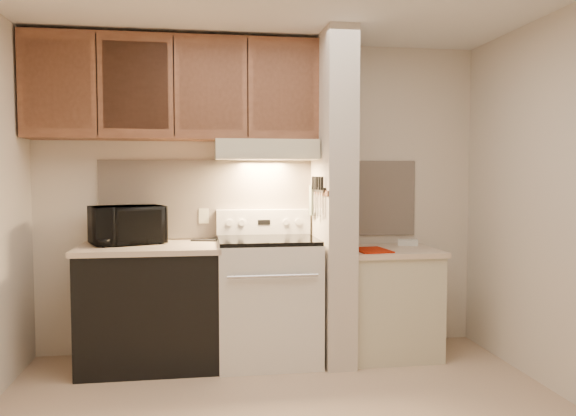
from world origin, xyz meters
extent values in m
cube|color=beige|center=(0.00, 1.50, 1.25)|extent=(3.60, 2.50, 0.02)
cube|color=beige|center=(0.00, 1.49, 1.24)|extent=(2.60, 0.02, 0.63)
cube|color=silver|center=(0.00, 1.16, 0.46)|extent=(0.76, 0.65, 0.92)
cube|color=black|center=(0.00, 0.84, 0.50)|extent=(0.50, 0.01, 0.30)
cylinder|color=silver|center=(0.00, 0.80, 0.72)|extent=(0.65, 0.02, 0.02)
cube|color=black|center=(0.00, 1.16, 0.94)|extent=(0.74, 0.64, 0.03)
cube|color=silver|center=(0.00, 1.44, 1.05)|extent=(0.76, 0.08, 0.20)
cube|color=black|center=(0.00, 1.40, 1.05)|extent=(0.10, 0.01, 0.04)
cylinder|color=silver|center=(-0.28, 1.40, 1.05)|extent=(0.05, 0.02, 0.05)
cylinder|color=silver|center=(-0.18, 1.40, 1.05)|extent=(0.05, 0.02, 0.05)
cylinder|color=silver|center=(0.18, 1.40, 1.05)|extent=(0.05, 0.02, 0.05)
cylinder|color=silver|center=(0.28, 1.40, 1.05)|extent=(0.05, 0.02, 0.05)
cube|color=black|center=(-0.88, 1.17, 0.43)|extent=(1.00, 0.63, 0.87)
cube|color=beige|center=(-0.88, 1.17, 0.89)|extent=(1.04, 0.67, 0.04)
cube|color=black|center=(-0.48, 1.36, 0.92)|extent=(0.21, 0.11, 0.01)
cylinder|color=#255C57|center=(-0.83, 1.39, 0.95)|extent=(0.10, 0.10, 0.09)
cube|color=beige|center=(-0.48, 1.48, 1.10)|extent=(0.08, 0.01, 0.12)
imported|color=black|center=(-1.06, 1.28, 1.05)|extent=(0.61, 0.52, 0.29)
cube|color=beige|center=(0.51, 1.15, 1.25)|extent=(0.22, 0.70, 2.50)
cube|color=brown|center=(0.39, 1.15, 1.30)|extent=(0.01, 0.70, 0.04)
cube|color=black|center=(0.39, 1.10, 1.32)|extent=(0.02, 0.42, 0.04)
cube|color=silver|center=(0.38, 0.94, 1.22)|extent=(0.01, 0.03, 0.16)
cylinder|color=black|center=(0.38, 0.93, 1.37)|extent=(0.02, 0.02, 0.10)
cube|color=silver|center=(0.38, 1.01, 1.21)|extent=(0.01, 0.04, 0.18)
cylinder|color=black|center=(0.38, 1.01, 1.37)|extent=(0.02, 0.02, 0.10)
cube|color=silver|center=(0.38, 1.10, 1.20)|extent=(0.01, 0.04, 0.20)
cylinder|color=black|center=(0.38, 1.11, 1.37)|extent=(0.02, 0.02, 0.10)
cube|color=silver|center=(0.38, 1.19, 1.22)|extent=(0.01, 0.04, 0.16)
cylinder|color=black|center=(0.38, 1.17, 1.37)|extent=(0.02, 0.02, 0.10)
cube|color=silver|center=(0.38, 1.25, 1.21)|extent=(0.01, 0.04, 0.18)
cylinder|color=black|center=(0.38, 1.27, 1.37)|extent=(0.02, 0.02, 0.10)
cube|color=gray|center=(0.38, 1.32, 1.23)|extent=(0.03, 0.10, 0.24)
cube|color=beige|center=(0.97, 1.15, 0.40)|extent=(0.70, 0.60, 0.81)
cube|color=beige|center=(0.97, 1.15, 0.83)|extent=(0.74, 0.64, 0.04)
cube|color=#A81903|center=(0.79, 1.04, 0.86)|extent=(0.27, 0.35, 0.01)
cube|color=white|center=(1.19, 1.33, 0.87)|extent=(0.19, 0.16, 0.04)
cube|color=beige|center=(0.00, 1.28, 1.62)|extent=(0.78, 0.44, 0.15)
cube|color=beige|center=(0.00, 1.07, 1.58)|extent=(0.78, 0.04, 0.06)
cube|color=brown|center=(-0.69, 1.32, 2.08)|extent=(2.18, 0.33, 0.77)
cube|color=brown|center=(-1.51, 1.17, 2.08)|extent=(0.46, 0.01, 0.63)
cube|color=black|center=(-1.23, 1.16, 2.08)|extent=(0.01, 0.01, 0.73)
cube|color=brown|center=(-0.96, 1.17, 2.08)|extent=(0.46, 0.01, 0.63)
cube|color=black|center=(-0.69, 1.16, 2.08)|extent=(0.01, 0.01, 0.73)
cube|color=brown|center=(-0.42, 1.17, 2.08)|extent=(0.46, 0.01, 0.63)
cube|color=black|center=(-0.14, 1.16, 2.08)|extent=(0.01, 0.01, 0.73)
cube|color=brown|center=(0.13, 1.17, 2.08)|extent=(0.46, 0.01, 0.63)
camera|label=1|loc=(-0.48, -3.08, 1.44)|focal=35.00mm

